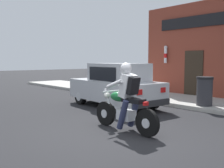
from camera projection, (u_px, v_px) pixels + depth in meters
ground_plane at (125, 136)px, 5.80m from camera, size 80.00×80.00×0.00m
sidewalk_curb at (161, 97)px, 11.35m from camera, size 2.60×22.00×0.14m
motorcycle_with_rider at (125, 103)px, 6.17m from camera, size 0.56×2.02×1.62m
car_hatchback at (116, 86)px, 9.40m from camera, size 1.88×3.88×1.57m
trash_bin at (205, 91)px, 8.88m from camera, size 0.56×0.56×0.98m
fire_hydrant at (146, 84)px, 12.19m from camera, size 0.36×0.24×0.88m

